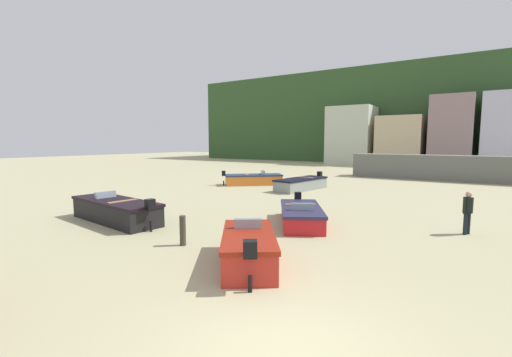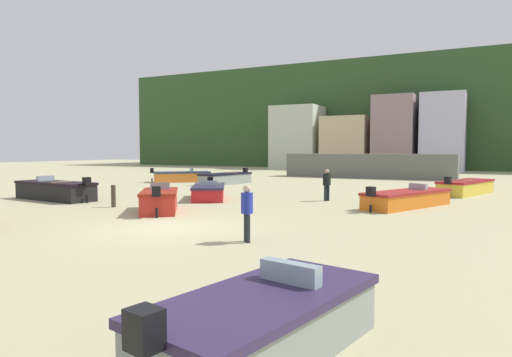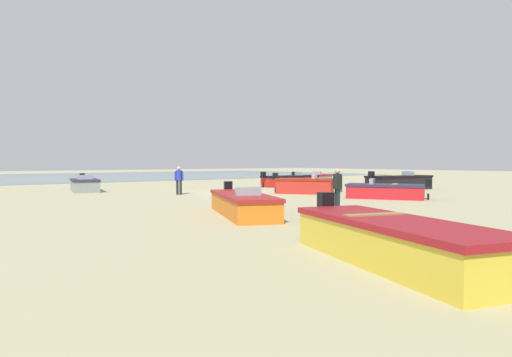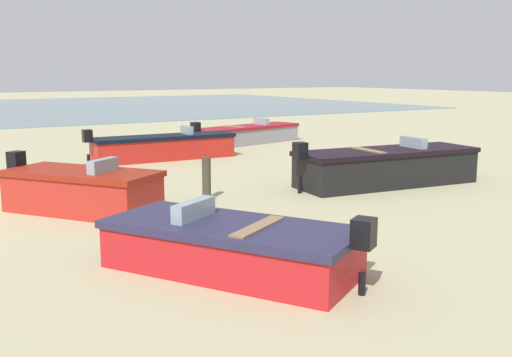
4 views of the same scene
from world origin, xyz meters
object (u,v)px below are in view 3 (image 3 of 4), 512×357
at_px(boat_yellow_1, 393,241).
at_px(boat_grey_3, 85,185).
at_px(boat_orange_7, 242,204).
at_px(beach_walker_foreground, 337,185).
at_px(boat_red_2, 386,191).
at_px(boat_red_4, 305,186).
at_px(boat_black_6, 399,182).
at_px(beach_walker_distant, 179,178).
at_px(boat_red_5, 290,181).
at_px(boat_grey_8, 311,179).
at_px(mooring_post_near_water, 341,184).

height_order(boat_yellow_1, boat_grey_3, boat_yellow_1).
xyz_separation_m(boat_orange_7, beach_walker_foreground, (-4.05, 0.79, 0.56)).
height_order(boat_red_2, boat_red_4, boat_red_4).
bearing_deg(beach_walker_foreground, boat_black_6, 141.44).
bearing_deg(boat_red_2, beach_walker_foreground, 168.49).
distance_m(boat_grey_3, beach_walker_distant, 7.01).
relative_size(boat_orange_7, beach_walker_foreground, 3.33).
distance_m(boat_yellow_1, beach_walker_distant, 18.53).
bearing_deg(boat_grey_3, boat_red_5, 177.62).
relative_size(boat_red_2, boat_orange_7, 0.77).
xyz_separation_m(boat_red_2, boat_grey_8, (-8.54, -13.84, 0.00)).
xyz_separation_m(boat_orange_7, mooring_post_near_water, (-11.95, -5.98, 0.11)).
xyz_separation_m(boat_grey_3, beach_walker_foreground, (-4.62, 17.00, 0.54)).
bearing_deg(beach_walker_foreground, boat_orange_7, -74.33).
bearing_deg(boat_yellow_1, boat_grey_3, -75.27).
bearing_deg(boat_orange_7, boat_grey_3, -64.36).
height_order(boat_black_6, mooring_post_near_water, boat_black_6).
distance_m(boat_yellow_1, beach_walker_foreground, 9.31).
height_order(boat_grey_3, boat_orange_7, boat_grey_3).
xyz_separation_m(boat_orange_7, beach_walker_distant, (-2.88, -10.13, 0.56)).
relative_size(boat_grey_3, boat_red_4, 1.08).
xyz_separation_m(mooring_post_near_water, beach_walker_distant, (9.08, -4.15, 0.45)).
bearing_deg(boat_grey_8, mooring_post_near_water, -48.94).
bearing_deg(boat_grey_8, boat_orange_7, -64.10).
height_order(boat_grey_8, mooring_post_near_water, boat_grey_8).
height_order(boat_yellow_1, boat_red_5, boat_red_5).
bearing_deg(boat_orange_7, boat_red_5, -113.82).
bearing_deg(boat_red_4, boat_grey_3, -81.20).
xyz_separation_m(boat_red_2, boat_orange_7, (9.91, 1.18, 0.00)).
relative_size(boat_orange_7, beach_walker_distant, 3.33).
distance_m(boat_red_5, boat_orange_7, 18.59).
bearing_deg(boat_red_2, boat_grey_3, 94.80).
height_order(boat_black_6, boat_grey_8, boat_black_6).
relative_size(boat_red_2, boat_grey_8, 0.75).
distance_m(mooring_post_near_water, beach_walker_distant, 9.99).
height_order(boat_grey_3, boat_red_4, boat_red_4).
bearing_deg(boat_red_5, boat_red_4, -34.20).
bearing_deg(mooring_post_near_water, boat_red_5, -104.77).
distance_m(boat_black_6, boat_grey_8, 10.05).
bearing_deg(mooring_post_near_water, beach_walker_foreground, 40.58).
height_order(boat_yellow_1, boat_grey_8, boat_yellow_1).
height_order(boat_grey_3, beach_walker_foreground, beach_walker_foreground).
height_order(boat_yellow_1, beach_walker_foreground, beach_walker_foreground).
bearing_deg(boat_yellow_1, boat_red_2, -125.15).
height_order(boat_red_5, boat_grey_8, boat_red_5).
xyz_separation_m(boat_grey_3, beach_walker_distant, (-3.45, 6.08, 0.54)).
distance_m(beach_walker_foreground, beach_walker_distant, 10.98).
relative_size(boat_grey_3, boat_red_5, 0.73).
bearing_deg(beach_walker_foreground, boat_grey_8, 164.43).
height_order(boat_red_4, boat_grey_8, boat_red_4).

